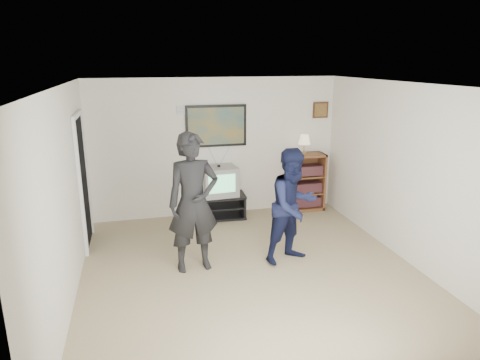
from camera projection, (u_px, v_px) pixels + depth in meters
name	position (u px, v px, depth m)	size (l,w,h in m)	color
room_shell	(247.00, 179.00, 5.75)	(4.51, 5.00, 2.51)	#8D795A
media_stand	(221.00, 206.00, 7.79)	(0.90, 0.53, 0.44)	black
crt_television	(219.00, 181.00, 7.65)	(0.62, 0.52, 0.52)	gray
bookshelf	(306.00, 182.00, 8.14)	(0.66, 0.38, 1.09)	#553B19
table_lamp	(304.00, 144.00, 7.95)	(0.23, 0.23, 0.36)	beige
person_tall	(193.00, 203.00, 5.70)	(0.70, 0.46, 1.90)	black
person_short	(293.00, 206.00, 5.97)	(0.80, 0.62, 1.64)	#131836
controller_left	(189.00, 186.00, 5.81)	(0.04, 0.13, 0.04)	white
controller_right	(286.00, 180.00, 6.09)	(0.04, 0.13, 0.04)	white
poster	(216.00, 126.00, 7.63)	(1.10, 0.03, 0.75)	black
air_vent	(185.00, 110.00, 7.42)	(0.28, 0.02, 0.14)	white
small_picture	(320.00, 110.00, 8.03)	(0.30, 0.03, 0.30)	black
doorway	(83.00, 182.00, 6.47)	(0.03, 0.85, 2.00)	black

